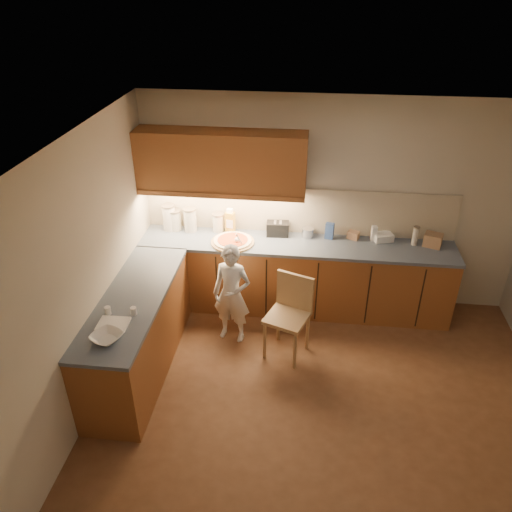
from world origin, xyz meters
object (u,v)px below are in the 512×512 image
(pizza_on_board, at_px, (233,241))
(child, at_px, (232,294))
(wooden_chair, at_px, (290,310))
(oil_jug, at_px, (230,222))
(toaster, at_px, (278,229))

(pizza_on_board, relative_size, child, 0.43)
(pizza_on_board, xyz_separation_m, wooden_chair, (0.74, -0.75, -0.40))
(oil_jug, relative_size, toaster, 1.17)
(child, bearing_deg, pizza_on_board, 108.29)
(wooden_chair, bearing_deg, toaster, 122.94)
(child, distance_m, oil_jug, 0.99)
(wooden_chair, distance_m, toaster, 1.14)
(oil_jug, bearing_deg, child, -80.20)
(pizza_on_board, xyz_separation_m, child, (0.08, -0.60, -0.34))
(child, distance_m, toaster, 1.05)
(wooden_chair, height_order, oil_jug, oil_jug)
(child, xyz_separation_m, toaster, (0.44, 0.87, 0.41))
(child, bearing_deg, oil_jug, 110.82)
(child, xyz_separation_m, oil_jug, (-0.15, 0.86, 0.47))
(pizza_on_board, relative_size, wooden_chair, 0.55)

